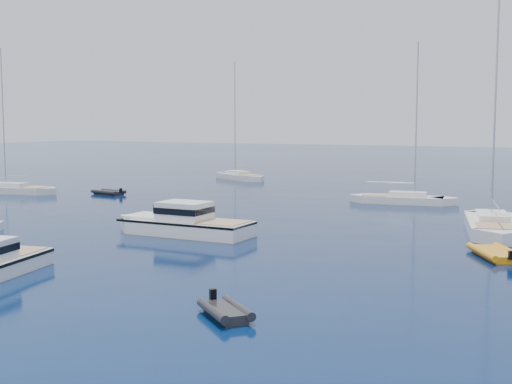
% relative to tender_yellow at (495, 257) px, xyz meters
% --- Properties ---
extents(ground, '(400.00, 400.00, 0.00)m').
position_rel_tender_yellow_xyz_m(ground, '(-11.76, -16.85, 0.00)').
color(ground, navy).
rests_on(ground, ground).
extents(motor_cruiser_centre, '(10.60, 3.66, 2.75)m').
position_rel_tender_yellow_xyz_m(motor_cruiser_centre, '(-19.15, -2.26, 0.00)').
color(motor_cruiser_centre, white).
rests_on(motor_cruiser_centre, ground).
extents(sailboat_mid_r, '(6.38, 12.90, 18.35)m').
position_rel_tender_yellow_xyz_m(sailboat_mid_r, '(-1.70, 8.75, 0.00)').
color(sailboat_mid_r, white).
rests_on(sailboat_mid_r, ground).
extents(sailboat_mid_l, '(10.89, 4.97, 15.51)m').
position_rel_tender_yellow_xyz_m(sailboat_mid_l, '(-49.67, 10.21, 0.00)').
color(sailboat_mid_l, silver).
rests_on(sailboat_mid_l, ground).
extents(sailboat_centre, '(10.51, 4.46, 14.99)m').
position_rel_tender_yellow_xyz_m(sailboat_centre, '(-11.77, 21.55, 0.00)').
color(sailboat_centre, white).
rests_on(sailboat_centre, ground).
extents(sailboat_far_l, '(10.87, 7.46, 15.87)m').
position_rel_tender_yellow_xyz_m(sailboat_far_l, '(-38.38, 36.88, 0.00)').
color(sailboat_far_l, white).
rests_on(sailboat_far_l, ground).
extents(tender_yellow, '(4.02, 4.69, 0.95)m').
position_rel_tender_yellow_xyz_m(tender_yellow, '(0.00, 0.00, 0.00)').
color(tender_yellow, orange).
rests_on(tender_yellow, ground).
extents(tender_grey_near, '(3.19, 2.97, 0.95)m').
position_rel_tender_yellow_xyz_m(tender_grey_near, '(-6.68, -16.67, 0.00)').
color(tender_grey_near, black).
rests_on(tender_grey_near, ground).
extents(tender_grey_far, '(3.94, 2.47, 0.95)m').
position_rel_tender_yellow_xyz_m(tender_grey_far, '(-40.42, 14.26, 0.00)').
color(tender_grey_far, black).
rests_on(tender_grey_far, ground).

